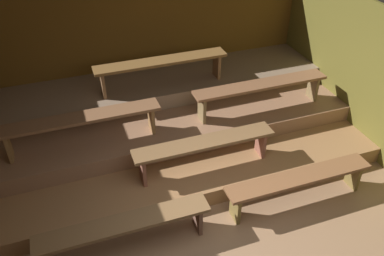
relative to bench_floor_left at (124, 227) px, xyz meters
name	(u,v)px	position (x,y,z in m)	size (l,w,h in m)	color
ground	(186,168)	(1.22, 1.26, -0.44)	(6.65, 4.97, 0.08)	#946E4F
wall_back	(148,46)	(1.22, 3.37, 0.76)	(6.65, 0.06, 2.32)	brown
wall_right	(357,71)	(4.18, 1.26, 0.76)	(0.06, 4.97, 2.32)	brown
platform_lower	(175,139)	(1.22, 1.83, -0.26)	(5.85, 3.03, 0.27)	#9A6C44
platform_middle	(167,113)	(1.22, 2.26, 0.00)	(5.85, 2.17, 0.27)	#91674A
platform_upper	(158,86)	(1.22, 2.75, 0.27)	(5.85, 1.18, 0.27)	#886F59
bench_floor_left	(124,227)	(0.00, 0.00, 0.00)	(2.14, 0.32, 0.48)	brown
bench_floor_right	(299,181)	(2.44, 0.00, 0.00)	(2.14, 0.32, 0.48)	brown
bench_lower_center	(204,146)	(1.37, 0.85, 0.27)	(2.08, 0.32, 0.48)	brown
bench_middle_left	(81,121)	(-0.22, 1.66, 0.54)	(2.29, 0.32, 0.48)	brown
bench_middle_right	(261,88)	(2.66, 1.66, 0.54)	(2.29, 0.32, 0.48)	brown
bench_upper_center	(162,64)	(1.23, 2.50, 0.80)	(2.24, 0.32, 0.48)	brown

